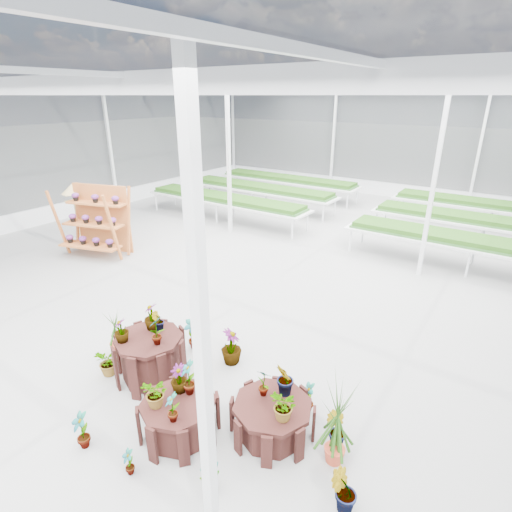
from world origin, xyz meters
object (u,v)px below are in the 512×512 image
Objects in this scene: plinth_mid at (179,418)px; bird_table at (77,215)px; shelf_rack at (94,222)px; plinth_tall at (151,357)px; plinth_low at (272,419)px.

plinth_mid is 8.43m from bird_table.
plinth_mid is 7.36m from shelf_rack.
bird_table reaches higher than plinth_tall.
shelf_rack reaches higher than plinth_tall.
plinth_low is 7.99m from shelf_rack.
plinth_mid reaches higher than plinth_low.
bird_table is at bearing 154.81° from plinth_mid.
plinth_low is at bearing 34.99° from plinth_mid.
bird_table is (-7.60, 3.58, 0.66)m from plinth_mid.
plinth_tall is 1.35m from plinth_mid.
plinth_tall is 0.58× the size of bird_table.
bird_table is at bearing 155.07° from plinth_tall.
plinth_tall is at bearing -45.57° from shelf_rack.
plinth_mid is at bearing -145.01° from plinth_low.
bird_table reaches higher than plinth_mid.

